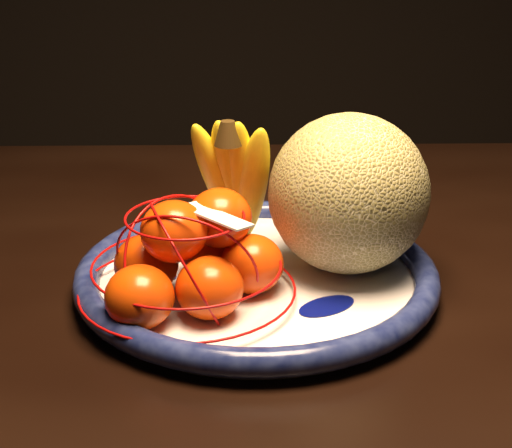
{
  "coord_description": "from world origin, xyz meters",
  "views": [
    {
      "loc": [
        -0.11,
        -0.74,
        1.1
      ],
      "look_at": [
        -0.06,
        0.02,
        0.79
      ],
      "focal_mm": 55.0,
      "sensor_mm": 36.0,
      "label": 1
    }
  ],
  "objects": [
    {
      "name": "mandarin_bag",
      "position": [
        -0.12,
        -0.04,
        0.78
      ],
      "size": [
        0.28,
        0.28,
        0.14
      ],
      "rotation": [
        0.0,
        0.0,
        0.4
      ],
      "color": "#F44100",
      "rests_on": "fruit_bowl"
    },
    {
      "name": "fruit_bowl",
      "position": [
        -0.06,
        0.01,
        0.73
      ],
      "size": [
        0.38,
        0.38,
        0.03
      ],
      "rotation": [
        0.0,
        0.0,
        -0.09
      ],
      "color": "white",
      "rests_on": "dining_table"
    },
    {
      "name": "price_tag",
      "position": [
        -0.1,
        -0.06,
        0.83
      ],
      "size": [
        0.07,
        0.07,
        0.01
      ],
      "primitive_type": "cube",
      "rotation": [
        -0.14,
        0.1,
        -0.7
      ],
      "color": "white",
      "rests_on": "mandarin_bag"
    },
    {
      "name": "banana_bunch",
      "position": [
        -0.07,
        0.08,
        0.82
      ],
      "size": [
        0.11,
        0.11,
        0.17
      ],
      "rotation": [
        0.0,
        0.0,
        -0.3
      ],
      "color": "yellow",
      "rests_on": "fruit_bowl"
    },
    {
      "name": "cantaloupe",
      "position": [
        0.04,
        0.02,
        0.82
      ],
      "size": [
        0.17,
        0.17,
        0.17
      ],
      "primitive_type": "sphere",
      "color": "olive",
      "rests_on": "fruit_bowl"
    },
    {
      "name": "dining_table",
      "position": [
        -0.05,
        0.12,
        0.64
      ],
      "size": [
        1.48,
        0.93,
        0.72
      ],
      "rotation": [
        0.0,
        0.0,
        -0.05
      ],
      "color": "black",
      "rests_on": "ground"
    }
  ]
}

